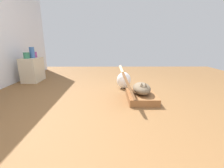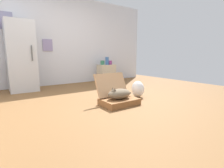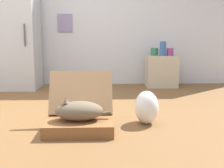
# 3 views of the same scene
# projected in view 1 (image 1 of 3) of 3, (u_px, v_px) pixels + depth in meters

# --- Properties ---
(ground_plane) EXTENTS (7.68, 7.68, 0.00)m
(ground_plane) POSITION_uv_depth(u_px,v_px,m) (108.00, 106.00, 2.27)
(ground_plane) COLOR brown
(ground_plane) RESTS_ON ground
(suitcase_base) EXTENTS (0.63, 0.45, 0.11)m
(suitcase_base) POSITION_uv_depth(u_px,v_px,m) (141.00, 97.00, 2.50)
(suitcase_base) COLOR brown
(suitcase_base) RESTS_ON ground
(suitcase_lid) EXTENTS (0.63, 0.22, 0.42)m
(suitcase_lid) POSITION_uv_depth(u_px,v_px,m) (127.00, 81.00, 2.43)
(suitcase_lid) COLOR tan
(suitcase_lid) RESTS_ON suitcase_base
(cat) EXTENTS (0.52, 0.28, 0.21)m
(cat) POSITION_uv_depth(u_px,v_px,m) (142.00, 88.00, 2.45)
(cat) COLOR brown
(cat) RESTS_ON suitcase_base
(plastic_bag_white) EXTENTS (0.24, 0.29, 0.34)m
(plastic_bag_white) POSITION_uv_depth(u_px,v_px,m) (124.00, 80.00, 3.11)
(plastic_bag_white) COLOR white
(plastic_bag_white) RESTS_ON ground
(side_table) EXTENTS (0.54, 0.36, 0.57)m
(side_table) POSITION_uv_depth(u_px,v_px,m) (33.00, 70.00, 3.66)
(side_table) COLOR beige
(side_table) RESTS_ON ground
(vase_tall) EXTENTS (0.13, 0.13, 0.13)m
(vase_tall) POSITION_uv_depth(u_px,v_px,m) (26.00, 55.00, 3.44)
(vase_tall) COLOR #2D7051
(vase_tall) RESTS_ON side_table
(vase_short) EXTENTS (0.12, 0.12, 0.13)m
(vase_short) POSITION_uv_depth(u_px,v_px,m) (34.00, 55.00, 3.70)
(vase_short) COLOR #8C387A
(vase_short) RESTS_ON side_table
(vase_round) EXTENTS (0.11, 0.11, 0.25)m
(vase_round) POSITION_uv_depth(u_px,v_px,m) (32.00, 52.00, 3.56)
(vase_round) COLOR #38609E
(vase_round) RESTS_ON side_table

